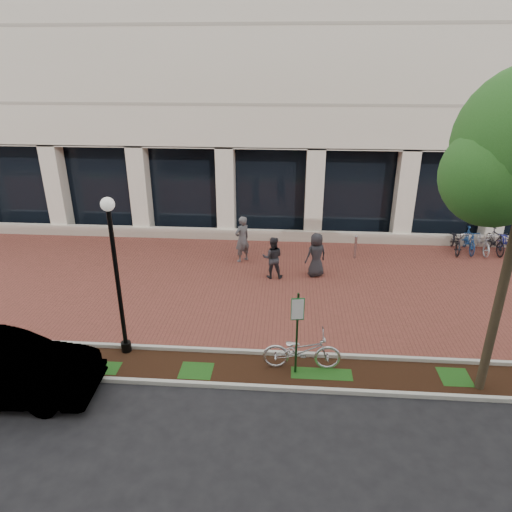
# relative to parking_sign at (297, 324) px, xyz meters

# --- Properties ---
(ground) EXTENTS (120.00, 120.00, 0.00)m
(ground) POSITION_rel_parking_sign_xyz_m (-1.19, 5.27, -1.51)
(ground) COLOR black
(ground) RESTS_ON ground
(brick_plaza) EXTENTS (40.00, 9.00, 0.01)m
(brick_plaza) POSITION_rel_parking_sign_xyz_m (-1.19, 5.27, -1.51)
(brick_plaza) COLOR brown
(brick_plaza) RESTS_ON ground
(planting_strip) EXTENTS (40.00, 1.50, 0.01)m
(planting_strip) POSITION_rel_parking_sign_xyz_m (-1.19, 0.02, -1.51)
(planting_strip) COLOR black
(planting_strip) RESTS_ON ground
(curb_plaza_side) EXTENTS (40.00, 0.12, 0.12)m
(curb_plaza_side) POSITION_rel_parking_sign_xyz_m (-1.19, 0.77, -1.45)
(curb_plaza_side) COLOR beige
(curb_plaza_side) RESTS_ON ground
(curb_street_side) EXTENTS (40.00, 0.12, 0.12)m
(curb_street_side) POSITION_rel_parking_sign_xyz_m (-1.19, -0.73, -1.45)
(curb_street_side) COLOR beige
(curb_street_side) RESTS_ON ground
(near_office_building) EXTENTS (40.00, 12.12, 16.00)m
(near_office_building) POSITION_rel_parking_sign_xyz_m (-1.19, 15.74, 8.54)
(near_office_building) COLOR beige
(near_office_building) RESTS_ON ground
(parking_sign) EXTENTS (0.34, 0.07, 2.37)m
(parking_sign) POSITION_rel_parking_sign_xyz_m (0.00, 0.00, 0.00)
(parking_sign) COLOR #133414
(parking_sign) RESTS_ON ground
(lamppost) EXTENTS (0.36, 0.36, 4.53)m
(lamppost) POSITION_rel_parking_sign_xyz_m (-4.80, 0.63, 1.04)
(lamppost) COLOR black
(lamppost) RESTS_ON ground
(locked_bicycle) EXTENTS (2.11, 0.81, 1.10)m
(locked_bicycle) POSITION_rel_parking_sign_xyz_m (0.15, 0.25, -0.96)
(locked_bicycle) COLOR silver
(locked_bicycle) RESTS_ON ground
(pedestrian_left) EXTENTS (0.83, 0.83, 1.94)m
(pedestrian_left) POSITION_rel_parking_sign_xyz_m (-2.17, 7.28, -0.54)
(pedestrian_left) COLOR #5A5A5E
(pedestrian_left) RESTS_ON ground
(pedestrian_mid) EXTENTS (0.82, 0.65, 1.63)m
(pedestrian_mid) POSITION_rel_parking_sign_xyz_m (-0.86, 5.83, -0.70)
(pedestrian_mid) COLOR #2C2B31
(pedestrian_mid) RESTS_ON ground
(pedestrian_right) EXTENTS (1.00, 0.88, 1.73)m
(pedestrian_right) POSITION_rel_parking_sign_xyz_m (0.78, 6.10, -0.65)
(pedestrian_right) COLOR #26262B
(pedestrian_right) RESTS_ON ground
(bollard) EXTENTS (0.12, 0.12, 1.03)m
(bollard) POSITION_rel_parking_sign_xyz_m (2.51, 7.94, -0.99)
(bollard) COLOR #AEAEB3
(bollard) RESTS_ON ground
(bike_rack_cluster) EXTENTS (3.55, 1.90, 1.07)m
(bike_rack_cluster) POSITION_rel_parking_sign_xyz_m (8.31, 9.05, -1.01)
(bike_rack_cluster) COLOR black
(bike_rack_cluster) RESTS_ON ground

